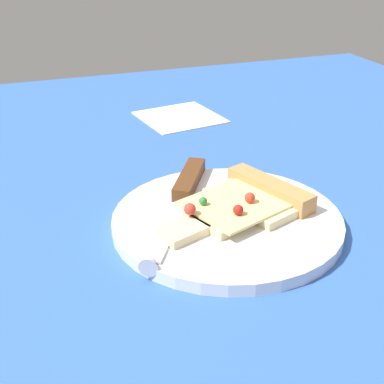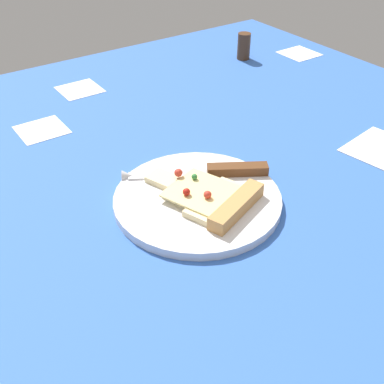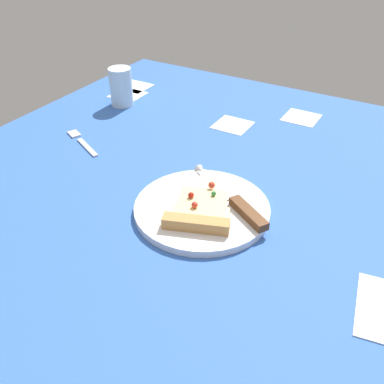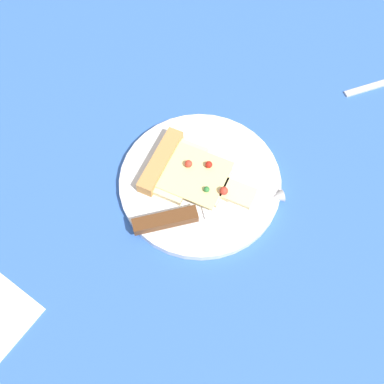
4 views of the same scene
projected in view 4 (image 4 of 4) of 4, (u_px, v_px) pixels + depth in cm
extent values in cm
cube|color=#3360B7|center=(195.00, 212.00, 77.97)|extent=(134.16, 134.16, 3.00)
cylinder|color=silver|center=(200.00, 182.00, 78.01)|extent=(26.12, 26.12, 1.41)
cube|color=beige|center=(178.00, 170.00, 77.69)|extent=(9.44, 12.40, 1.00)
cube|color=beige|center=(209.00, 182.00, 76.65)|extent=(7.75, 8.70, 1.00)
cube|color=beige|center=(238.00, 194.00, 75.71)|extent=(6.13, 5.18, 1.00)
cube|color=#EDD88C|center=(195.00, 174.00, 76.55)|extent=(12.57, 12.10, 0.30)
cube|color=tan|center=(161.00, 161.00, 77.72)|extent=(6.60, 12.16, 2.20)
sphere|color=red|center=(189.00, 164.00, 76.58)|extent=(1.21, 1.21, 1.21)
sphere|color=red|center=(224.00, 191.00, 74.28)|extent=(1.33, 1.33, 1.33)
sphere|color=#2D7A38|center=(204.00, 187.00, 74.77)|extent=(0.94, 0.94, 0.94)
sphere|color=#B21E14|center=(209.00, 165.00, 76.54)|extent=(1.15, 1.15, 1.15)
cube|color=silver|center=(240.00, 205.00, 75.18)|extent=(7.98, 11.27, 0.30)
cone|color=silver|center=(277.00, 197.00, 75.84)|extent=(2.75, 2.75, 2.00)
cube|color=#593319|center=(165.00, 220.00, 73.28)|extent=(7.11, 9.67, 1.60)
cube|color=silver|center=(370.00, 86.00, 87.45)|extent=(5.44, 9.52, 0.80)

